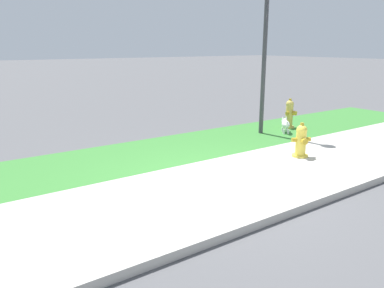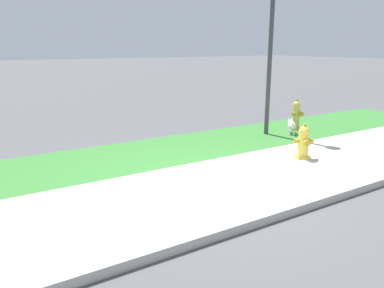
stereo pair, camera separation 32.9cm
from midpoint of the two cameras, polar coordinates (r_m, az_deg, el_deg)
The scene contains 8 objects.
ground_plane at distance 6.18m, azimuth 3.28°, elevation -6.37°, with size 120.00×120.00×0.00m, color #515154.
sidewalk_pavement at distance 6.18m, azimuth 3.28°, elevation -6.32°, with size 18.00×2.52×0.01m, color #BCB7AD.
grass_verge at distance 8.09m, azimuth -7.19°, elevation -1.28°, with size 18.00×2.24×0.01m, color #387A33.
street_curb at distance 5.25m, azimuth 12.49°, elevation -9.96°, with size 18.00×0.16×0.12m, color #BCB7AD.
fire_hydrant_near_corner at distance 10.66m, azimuth 13.78°, elevation 4.48°, with size 0.39×0.36×0.82m.
fire_hydrant_mid_block at distance 7.90m, azimuth 15.15°, elevation 0.46°, with size 0.39×0.37×0.72m.
small_white_dog at distance 10.08m, azimuth 13.15°, elevation 2.96°, with size 0.43×0.47×0.40m.
street_lamp at distance 9.72m, azimuth 10.26°, elevation 18.89°, with size 0.32×0.32×4.45m.
Camera 1 is at (-3.71, -4.43, 2.23)m, focal length 35.00 mm.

